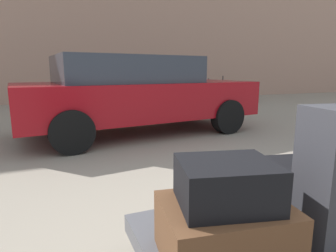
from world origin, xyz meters
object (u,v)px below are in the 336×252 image
(bollard_kerb_far, at_px, (235,94))
(bicycle_leaning, at_px, (213,90))
(duffel_bag_black_stacked_top, at_px, (266,186))
(bollard_kerb_mid, at_px, (197,95))
(bollard_kerb_near, at_px, (163,96))
(parked_car, at_px, (137,93))
(luggage_cart, at_px, (255,246))
(suitcase_brown_center, at_px, (224,231))
(bollard_corner, at_px, (256,93))
(duffel_bag_black_topmost_pile, at_px, (226,183))

(bollard_kerb_far, bearing_deg, bicycle_leaning, 86.02)
(duffel_bag_black_stacked_top, height_order, bollard_kerb_mid, bollard_kerb_mid)
(bollard_kerb_near, bearing_deg, bollard_kerb_far, 0.00)
(bollard_kerb_mid, relative_size, bollard_kerb_far, 1.00)
(parked_car, relative_size, bollard_kerb_far, 6.32)
(luggage_cart, distance_m, duffel_bag_black_stacked_top, 0.37)
(suitcase_brown_center, xyz_separation_m, duffel_bag_black_stacked_top, (0.49, 0.30, 0.01))
(parked_car, xyz_separation_m, bollard_kerb_far, (4.68, 3.51, -0.41))
(bicycle_leaning, height_order, bollard_kerb_mid, bicycle_leaning)
(luggage_cart, relative_size, bollard_corner, 1.64)
(duffel_bag_black_stacked_top, relative_size, bollard_corner, 0.75)
(luggage_cart, distance_m, bollard_kerb_near, 7.97)
(duffel_bag_black_stacked_top, bearing_deg, luggage_cart, -127.24)
(luggage_cart, bearing_deg, bollard_kerb_mid, 64.14)
(duffel_bag_black_stacked_top, relative_size, bollard_kerb_near, 0.75)
(bollard_corner, bearing_deg, duffel_bag_black_topmost_pile, -129.91)
(bollard_kerb_far, bearing_deg, luggage_cart, -124.55)
(duffel_bag_black_topmost_pile, distance_m, bollard_kerb_near, 8.15)
(duffel_bag_black_topmost_pile, distance_m, bicycle_leaning, 10.98)
(suitcase_brown_center, xyz_separation_m, bollard_kerb_mid, (3.94, 7.68, -0.12))
(duffel_bag_black_topmost_pile, height_order, bollard_kerb_near, duffel_bag_black_topmost_pile)
(bollard_kerb_mid, height_order, bollard_kerb_far, same)
(parked_car, bearing_deg, bicycle_leaning, 47.62)
(duffel_bag_black_topmost_pile, bearing_deg, bicycle_leaning, 72.85)
(duffel_bag_black_topmost_pile, distance_m, parked_car, 4.25)
(suitcase_brown_center, relative_size, bicycle_leaning, 0.31)
(duffel_bag_black_stacked_top, bearing_deg, bicycle_leaning, 72.38)
(parked_car, height_order, bollard_kerb_mid, parked_car)
(bicycle_leaning, xyz_separation_m, bollard_corner, (0.82, -1.76, -0.02))
(bollard_kerb_mid, bearing_deg, parked_car, -131.78)
(bollard_kerb_far, bearing_deg, bollard_kerb_near, 180.00)
(bollard_corner, bearing_deg, bollard_kerb_far, 180.00)
(duffel_bag_black_topmost_pile, bearing_deg, suitcase_brown_center, 103.55)
(duffel_bag_black_topmost_pile, relative_size, bollard_kerb_far, 0.57)
(duffel_bag_black_topmost_pile, height_order, bollard_kerb_mid, duffel_bag_black_topmost_pile)
(luggage_cart, height_order, bollard_corner, bollard_corner)
(suitcase_brown_center, distance_m, duffel_bag_black_stacked_top, 0.58)
(bollard_kerb_far, height_order, bollard_corner, same)
(duffel_bag_black_topmost_pile, xyz_separation_m, bicycle_leaning, (5.61, 9.44, -0.32))
(bollard_corner, bearing_deg, bollard_kerb_mid, 180.00)
(duffel_bag_black_topmost_pile, relative_size, bollard_kerb_mid, 0.57)
(duffel_bag_black_stacked_top, distance_m, parked_car, 3.89)
(duffel_bag_black_stacked_top, xyz_separation_m, bollard_kerb_far, (4.99, 7.38, -0.13))
(suitcase_brown_center, relative_size, bollard_corner, 0.77)
(suitcase_brown_center, xyz_separation_m, bicycle_leaning, (5.61, 9.44, -0.10))
(parked_car, relative_size, bicycle_leaning, 2.56)
(parked_car, height_order, bollard_kerb_near, parked_car)
(duffel_bag_black_stacked_top, bearing_deg, parked_car, 97.04)
(bicycle_leaning, distance_m, bollard_corner, 1.94)
(bollard_kerb_mid, distance_m, bollard_corner, 2.49)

